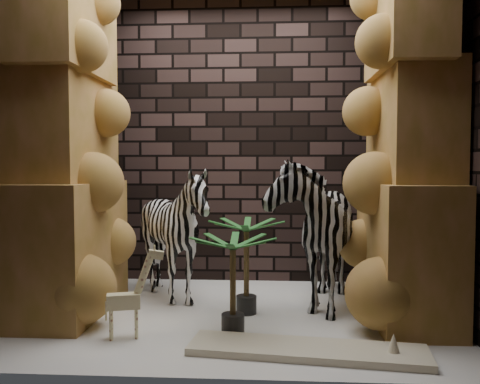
# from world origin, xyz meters

# --- Properties ---
(floor) EXTENTS (3.50, 3.50, 0.00)m
(floor) POSITION_xyz_m (0.00, 0.00, 0.00)
(floor) COLOR white
(floor) RESTS_ON ground
(wall_back) EXTENTS (3.50, 0.00, 3.50)m
(wall_back) POSITION_xyz_m (0.00, 1.25, 1.50)
(wall_back) COLOR black
(wall_back) RESTS_ON ground
(wall_front) EXTENTS (3.50, 0.00, 3.50)m
(wall_front) POSITION_xyz_m (0.00, -1.25, 1.50)
(wall_front) COLOR black
(wall_front) RESTS_ON ground
(wall_left) EXTENTS (0.00, 3.00, 3.00)m
(wall_left) POSITION_xyz_m (-1.75, 0.00, 1.50)
(wall_left) COLOR black
(wall_left) RESTS_ON ground
(wall_right) EXTENTS (0.00, 3.00, 3.00)m
(wall_right) POSITION_xyz_m (1.75, 0.00, 1.50)
(wall_right) COLOR black
(wall_right) RESTS_ON ground
(rock_pillar_left) EXTENTS (0.68, 1.30, 3.00)m
(rock_pillar_left) POSITION_xyz_m (-1.40, 0.00, 1.50)
(rock_pillar_left) COLOR tan
(rock_pillar_left) RESTS_ON floor
(rock_pillar_right) EXTENTS (0.58, 1.25, 3.00)m
(rock_pillar_right) POSITION_xyz_m (1.42, 0.00, 1.50)
(rock_pillar_right) COLOR tan
(rock_pillar_right) RESTS_ON floor
(zebra_right) EXTENTS (0.90, 1.38, 1.53)m
(zebra_right) POSITION_xyz_m (0.71, 0.42, 0.76)
(zebra_right) COLOR white
(zebra_right) RESTS_ON floor
(zebra_left) EXTENTS (1.18, 1.37, 1.10)m
(zebra_left) POSITION_xyz_m (-0.54, 0.39, 0.55)
(zebra_left) COLOR white
(zebra_left) RESTS_ON floor
(giraffe_toy) EXTENTS (0.37, 0.21, 0.68)m
(giraffe_toy) POSITION_xyz_m (-0.73, -0.61, 0.34)
(giraffe_toy) COLOR #F5EBAD
(giraffe_toy) RESTS_ON floor
(palm_front) EXTENTS (0.36, 0.36, 0.81)m
(palm_front) POSITION_xyz_m (0.12, 0.05, 0.40)
(palm_front) COLOR #27561E
(palm_front) RESTS_ON floor
(palm_back) EXTENTS (0.36, 0.36, 0.74)m
(palm_back) POSITION_xyz_m (0.05, -0.48, 0.37)
(palm_back) COLOR #27561E
(palm_back) RESTS_ON floor
(surfboard) EXTENTS (1.60, 0.57, 0.05)m
(surfboard) POSITION_xyz_m (0.57, -0.83, 0.03)
(surfboard) COLOR beige
(surfboard) RESTS_ON floor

